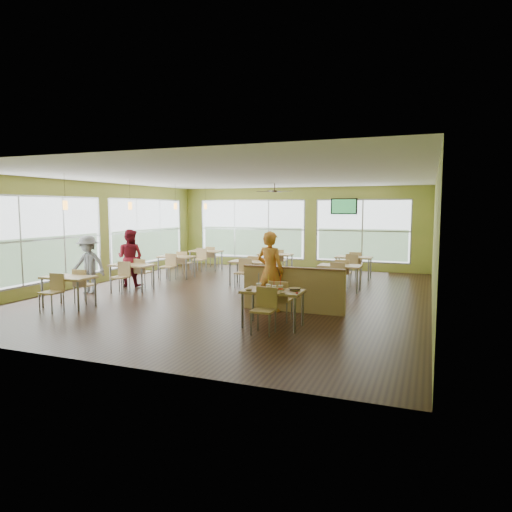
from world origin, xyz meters
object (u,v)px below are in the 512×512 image
object	(u,v)px
half_wall_divider	(293,289)
man_plaid	(270,271)
main_table	(273,296)
food_basket	(295,289)

from	to	relation	value
half_wall_divider	man_plaid	distance (m)	0.67
main_table	man_plaid	bearing A→B (deg)	111.30
main_table	food_basket	xyz separation A→B (m)	(0.43, 0.10, 0.15)
food_basket	main_table	bearing A→B (deg)	-167.44
main_table	man_plaid	size ratio (longest dim) A/B	0.82
man_plaid	food_basket	world-z (taller)	man_plaid
half_wall_divider	food_basket	xyz separation A→B (m)	(0.43, -1.35, 0.26)
main_table	man_plaid	world-z (taller)	man_plaid
main_table	man_plaid	xyz separation A→B (m)	(-0.52, 1.34, 0.30)
half_wall_divider	main_table	bearing A→B (deg)	-90.00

